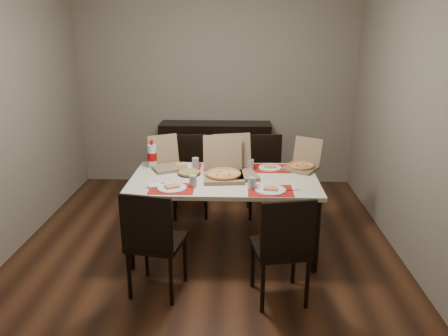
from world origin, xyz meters
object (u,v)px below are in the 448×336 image
(chair_far_left, at_px, (190,171))
(pizza_box_center, at_px, (223,172))
(chair_near_right, at_px, (283,245))
(chair_far_right, at_px, (264,171))
(chair_near_left, at_px, (153,239))
(sideboard, at_px, (216,155))
(soda_bottle, at_px, (152,156))
(dining_table, at_px, (224,184))
(dip_bowl, at_px, (232,173))

(chair_far_left, distance_m, pizza_box_center, 1.05)
(chair_near_right, bearing_deg, chair_far_right, 91.37)
(chair_near_left, xyz_separation_m, chair_far_left, (0.11, 1.74, 0.00))
(chair_far_left, distance_m, chair_far_right, 0.89)
(chair_far_right, height_order, pizza_box_center, pizza_box_center)
(chair_near_right, bearing_deg, sideboard, 103.83)
(chair_near_right, relative_size, soda_bottle, 3.23)
(dining_table, bearing_deg, dip_bowl, 58.48)
(dining_table, height_order, chair_near_left, chair_near_left)
(chair_near_left, height_order, pizza_box_center, pizza_box_center)
(dining_table, relative_size, dip_bowl, 17.12)
(chair_far_right, xyz_separation_m, soda_bottle, (-1.20, -0.62, 0.36))
(chair_near_right, height_order, dip_bowl, chair_near_right)
(dip_bowl, bearing_deg, chair_near_right, -68.23)
(soda_bottle, bearing_deg, chair_near_left, -79.69)
(chair_near_left, distance_m, chair_far_right, 2.03)
(chair_near_left, xyz_separation_m, chair_near_right, (1.04, -0.07, 0.00))
(pizza_box_center, height_order, dip_bowl, pizza_box_center)
(soda_bottle, bearing_deg, sideboard, 69.09)
(pizza_box_center, height_order, soda_bottle, pizza_box_center)
(chair_near_left, distance_m, pizza_box_center, 1.04)
(chair_far_left, height_order, dip_bowl, chair_far_left)
(sideboard, xyz_separation_m, dining_table, (0.18, -1.82, 0.23))
(dining_table, distance_m, chair_far_right, 1.05)
(chair_near_left, height_order, chair_far_right, same)
(chair_near_left, relative_size, pizza_box_center, 2.06)
(sideboard, xyz_separation_m, chair_far_left, (-0.26, -0.91, 0.06))
(chair_near_right, bearing_deg, chair_near_left, 176.10)
(soda_bottle, bearing_deg, chair_far_left, 61.95)
(dining_table, xyz_separation_m, chair_far_left, (-0.44, 0.91, -0.17))
(sideboard, distance_m, chair_far_right, 1.08)
(sideboard, distance_m, dining_table, 1.84)
(chair_near_left, height_order, chair_near_right, same)
(dip_bowl, relative_size, soda_bottle, 0.37)
(chair_near_left, bearing_deg, chair_far_left, 86.54)
(sideboard, relative_size, chair_near_right, 1.61)
(sideboard, height_order, soda_bottle, soda_bottle)
(pizza_box_center, bearing_deg, dining_table, 8.55)
(chair_far_right, bearing_deg, chair_near_right, -88.63)
(chair_near_right, distance_m, chair_far_left, 2.04)
(soda_bottle, bearing_deg, chair_near_right, -44.51)
(chair_far_left, height_order, soda_bottle, soda_bottle)
(chair_near_left, distance_m, chair_near_right, 1.04)
(chair_far_left, bearing_deg, dip_bowl, -56.46)
(chair_near_right, distance_m, dip_bowl, 1.14)
(dip_bowl, bearing_deg, chair_far_left, 123.54)
(dining_table, xyz_separation_m, dip_bowl, (0.08, 0.13, 0.08))
(sideboard, xyz_separation_m, pizza_box_center, (0.17, -1.82, 0.36))
(dip_bowl, bearing_deg, chair_far_right, 65.39)
(sideboard, distance_m, chair_near_left, 2.68)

